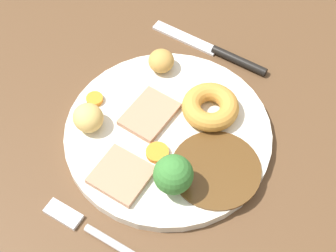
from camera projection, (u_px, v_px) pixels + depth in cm
name	position (u px, v px, depth cm)	size (l,w,h in cm)	color
dining_table	(190.00, 135.00, 67.18)	(120.00, 84.00, 3.60)	brown
dinner_plate	(168.00, 133.00, 64.31)	(26.43, 26.43, 1.40)	silver
gravy_pool	(216.00, 169.00, 60.37)	(10.98, 10.98, 0.30)	#563819
meat_slice_main	(150.00, 114.00, 64.68)	(7.05, 5.34, 0.80)	tan
meat_slice_under	(121.00, 175.00, 59.63)	(6.04, 6.33, 0.80)	tan
yorkshire_pudding	(210.00, 107.00, 64.29)	(7.38, 7.38, 2.49)	#C68938
roast_potato_left	(161.00, 61.00, 68.50)	(3.55, 3.69, 2.85)	#BC8C42
roast_potato_right	(88.00, 118.00, 62.81)	(4.06, 3.80, 3.33)	#D8B260
carrot_coin_front	(95.00, 99.00, 66.17)	(2.23, 2.23, 0.64)	orange
carrot_coin_back	(157.00, 153.00, 61.49)	(2.87, 2.87, 0.65)	orange
broccoli_floret	(173.00, 175.00, 56.80)	(4.66, 4.66, 5.32)	#8CB766
fork	(97.00, 234.00, 56.94)	(2.64, 15.32, 0.90)	silver
knife	(219.00, 52.00, 72.62)	(3.37, 18.55, 1.20)	black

